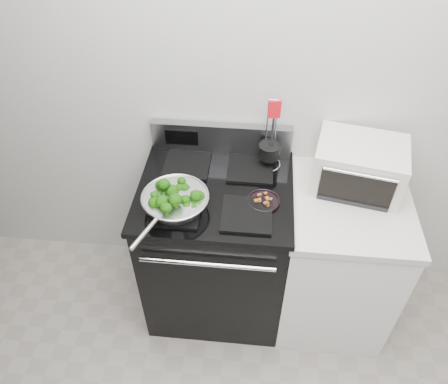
# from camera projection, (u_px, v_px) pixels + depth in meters

# --- Properties ---
(back_wall) EXTENTS (4.00, 0.02, 2.70)m
(back_wall) POSITION_uv_depth(u_px,v_px,m) (282.00, 87.00, 2.16)
(back_wall) COLOR #B3B1AA
(back_wall) RESTS_ON ground
(gas_range) EXTENTS (0.79, 0.69, 1.13)m
(gas_range) POSITION_uv_depth(u_px,v_px,m) (216.00, 247.00, 2.53)
(gas_range) COLOR black
(gas_range) RESTS_ON floor
(counter) EXTENTS (0.62, 0.68, 0.92)m
(counter) POSITION_uv_depth(u_px,v_px,m) (335.00, 259.00, 2.49)
(counter) COLOR white
(counter) RESTS_ON floor
(skillet) EXTENTS (0.33, 0.49, 0.07)m
(skillet) POSITION_uv_depth(u_px,v_px,m) (175.00, 201.00, 2.07)
(skillet) COLOR silver
(skillet) RESTS_ON gas_range
(broccoli_pile) EXTENTS (0.25, 0.25, 0.09)m
(broccoli_pile) POSITION_uv_depth(u_px,v_px,m) (175.00, 198.00, 2.06)
(broccoli_pile) COLOR black
(broccoli_pile) RESTS_ON skillet
(bacon_plate) EXTENTS (0.16, 0.16, 0.04)m
(bacon_plate) POSITION_uv_depth(u_px,v_px,m) (264.00, 199.00, 2.13)
(bacon_plate) COLOR black
(bacon_plate) RESTS_ON gas_range
(utensil_holder) EXTENTS (0.13, 0.13, 0.41)m
(utensil_holder) POSITION_uv_depth(u_px,v_px,m) (269.00, 154.00, 2.29)
(utensil_holder) COLOR silver
(utensil_holder) RESTS_ON gas_range
(toaster_oven) EXTENTS (0.49, 0.41, 0.25)m
(toaster_oven) POSITION_uv_depth(u_px,v_px,m) (359.00, 166.00, 2.19)
(toaster_oven) COLOR silver
(toaster_oven) RESTS_ON counter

